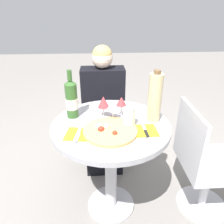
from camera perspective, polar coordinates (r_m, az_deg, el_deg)
name	(u,v)px	position (r m, az deg, el deg)	size (l,w,h in m)	color
ground_plane	(111,205)	(1.95, -0.27, -23.10)	(12.00, 12.00, 0.00)	gray
dining_table	(111,144)	(1.53, -0.31, -8.32)	(0.79, 0.79, 0.77)	#B2B2B7
chair_behind_diner	(103,118)	(2.25, -2.28, -1.56)	(0.44, 0.44, 0.88)	silver
seated_diner	(104,117)	(2.08, -2.21, -1.19)	(0.40, 0.41, 1.17)	black
chair_empty_side	(202,164)	(1.77, 22.52, -12.54)	(0.44, 0.44, 0.88)	silver
pizza_large	(110,131)	(1.35, -0.63, -4.94)	(0.34, 0.34, 0.05)	tan
wine_bottle	(72,99)	(1.51, -10.52, 3.30)	(0.08, 0.08, 0.33)	#2D5623
tall_carafe	(155,98)	(1.45, 11.15, 3.69)	(0.09, 0.09, 0.35)	tan
sugar_shaker	(129,117)	(1.40, 4.47, -1.33)	(0.08, 0.08, 0.13)	silver
wine_glass_back_right	(121,102)	(1.49, 2.46, 2.67)	(0.07, 0.07, 0.15)	silver
wine_glass_back_left	(103,102)	(1.48, -2.26, 2.58)	(0.08, 0.08, 0.16)	silver
wine_glass_center	(113,106)	(1.45, 0.21, 1.66)	(0.08, 0.08, 0.14)	silver
place_setting_left	(78,134)	(1.35, -8.88, -5.76)	(0.17, 0.19, 0.01)	yellow
place_setting_right	(145,131)	(1.38, 8.65, -4.83)	(0.15, 0.19, 0.01)	yellow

